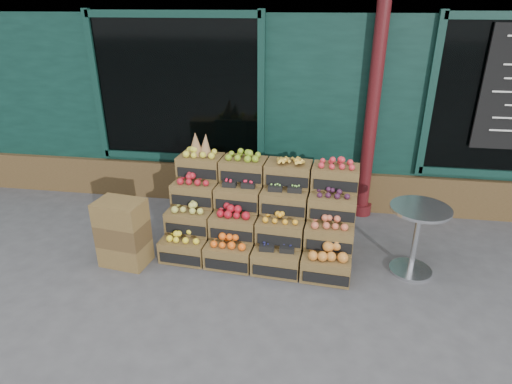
# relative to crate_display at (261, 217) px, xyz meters

# --- Properties ---
(ground) EXTENTS (60.00, 60.00, 0.00)m
(ground) POSITION_rel_crate_display_xyz_m (0.16, -0.84, -0.44)
(ground) COLOR #434346
(ground) RESTS_ON ground
(shop_facade) EXTENTS (12.00, 6.24, 4.80)m
(shop_facade) POSITION_rel_crate_display_xyz_m (0.16, 4.27, 1.95)
(shop_facade) COLOR black
(shop_facade) RESTS_ON ground
(crate_display) EXTENTS (2.37, 1.28, 1.43)m
(crate_display) POSITION_rel_crate_display_xyz_m (0.00, 0.00, 0.00)
(crate_display) COLOR brown
(crate_display) RESTS_ON ground
(spare_crates) EXTENTS (0.60, 0.45, 0.83)m
(spare_crates) POSITION_rel_crate_display_xyz_m (-1.58, -0.60, -0.03)
(spare_crates) COLOR brown
(spare_crates) RESTS_ON ground
(bistro_table) EXTENTS (0.67, 0.67, 0.84)m
(bistro_table) POSITION_rel_crate_display_xyz_m (1.84, -0.25, 0.08)
(bistro_table) COLOR silver
(bistro_table) RESTS_ON ground
(shopkeeper) EXTENTS (0.87, 0.66, 2.17)m
(shopkeeper) POSITION_rel_crate_display_xyz_m (-1.82, 1.81, 0.64)
(shopkeeper) COLOR #1C621D
(shopkeeper) RESTS_ON ground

